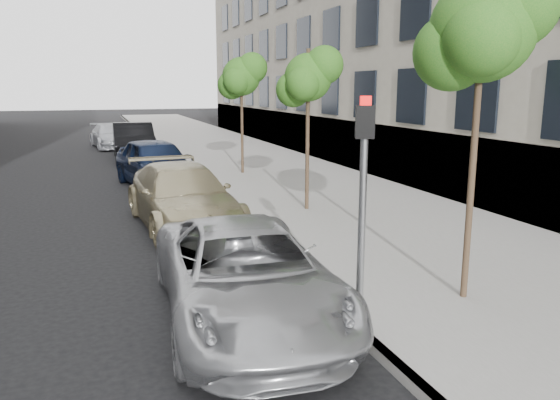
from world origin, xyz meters
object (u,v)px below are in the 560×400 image
minivan (245,274)px  sedan_rear (110,136)px  suv (183,197)px  sedan_black (134,141)px  tree_mid (309,77)px  tree_near (484,29)px  tree_far (242,76)px  sedan_blue (156,163)px  signal_pole (363,184)px

minivan → sedan_rear: (-1.01, 24.24, -0.04)m
suv → sedan_black: sedan_black is taller
tree_mid → suv: 4.35m
tree_near → tree_far: bearing=90.0°
minivan → sedan_black: bearing=93.8°
sedan_black → sedan_rear: sedan_black is taller
sedan_rear → sedan_blue: bearing=-92.7°
tree_far → signal_pole: tree_far is taller
tree_mid → sedan_blue: size_ratio=0.87×
suv → sedan_blue: sedan_blue is taller
tree_mid → signal_pole: bearing=-106.0°
tree_mid → sedan_black: tree_mid is taller
minivan → signal_pole: bearing=-26.4°
suv → signal_pole: bearing=-82.1°
tree_near → sedan_rear: tree_near is taller
tree_near → minivan: (-3.33, 0.56, -3.38)m
sedan_blue → tree_near: bearing=-83.9°
tree_mid → sedan_blue: bearing=122.2°
tree_near → tree_far: 13.01m
sedan_blue → sedan_black: 7.70m
tree_far → minivan: (-3.33, -12.44, -2.97)m
tree_near → signal_pole: tree_near is taller
tree_far → sedan_rear: tree_far is taller
minivan → suv: bearing=93.4°
minivan → sedan_black: size_ratio=0.98×
tree_near → signal_pole: 2.80m
signal_pole → sedan_blue: size_ratio=0.64×
sedan_black → sedan_rear: bearing=100.1°
tree_near → tree_mid: 6.52m
signal_pole → suv: size_ratio=0.60×
suv → sedan_rear: bearing=88.7°
minivan → sedan_rear: bearing=95.8°
signal_pole → minivan: signal_pole is taller
minivan → suv: size_ratio=0.97×
tree_far → sedan_black: tree_far is taller
tree_mid → tree_far: (0.00, 6.50, 0.14)m
minivan → tree_mid: bearing=64.1°
sedan_blue → signal_pole: bearing=-93.0°
tree_far → sedan_blue: size_ratio=0.92×
tree_mid → tree_far: tree_far is taller
sedan_black → tree_mid: bearing=-74.0°
signal_pole → tree_near: bearing=29.5°
tree_far → tree_mid: bearing=-90.0°
tree_far → signal_pole: bearing=-98.3°
tree_far → suv: bearing=-115.9°
minivan → sedan_blue: size_ratio=1.03×
sedan_black → sedan_rear: size_ratio=1.14×
minivan → sedan_rear: size_ratio=1.11×
tree_mid → suv: tree_mid is taller
suv → sedan_black: 13.32m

